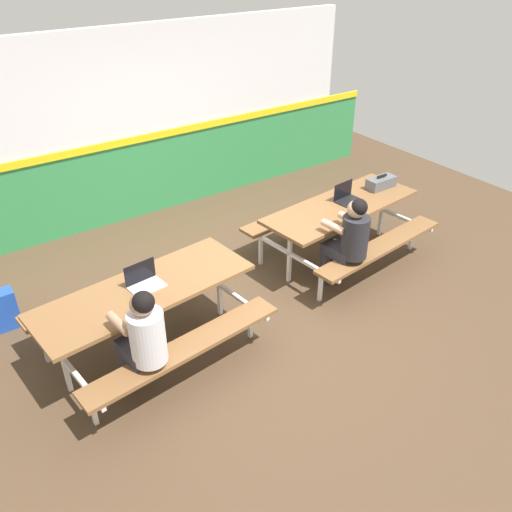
{
  "coord_description": "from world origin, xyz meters",
  "views": [
    {
      "loc": [
        -2.83,
        -3.94,
        3.61
      ],
      "look_at": [
        0.0,
        0.1,
        0.55
      ],
      "focal_mm": 37.11,
      "sensor_mm": 36.0,
      "label": 1
    }
  ],
  "objects_px": {
    "picnic_table_right": "(341,216)",
    "laptop_dark": "(347,197)",
    "toolbox_grey": "(381,183)",
    "student_nearer": "(143,337)",
    "backpack_dark": "(2,310)",
    "laptop_silver": "(144,282)",
    "picnic_table_left": "(146,302)",
    "student_further": "(349,238)"
  },
  "relations": [
    {
      "from": "backpack_dark",
      "to": "toolbox_grey",
      "type": "bearing_deg",
      "value": -10.81
    },
    {
      "from": "picnic_table_right",
      "to": "toolbox_grey",
      "type": "relative_size",
      "value": 5.4
    },
    {
      "from": "picnic_table_right",
      "to": "laptop_dark",
      "type": "relative_size",
      "value": 6.34
    },
    {
      "from": "student_nearer",
      "to": "laptop_silver",
      "type": "distance_m",
      "value": 0.71
    },
    {
      "from": "student_further",
      "to": "backpack_dark",
      "type": "bearing_deg",
      "value": 155.31
    },
    {
      "from": "picnic_table_left",
      "to": "picnic_table_right",
      "type": "distance_m",
      "value": 2.74
    },
    {
      "from": "picnic_table_left",
      "to": "student_further",
      "type": "bearing_deg",
      "value": -8.95
    },
    {
      "from": "laptop_dark",
      "to": "toolbox_grey",
      "type": "height_order",
      "value": "laptop_dark"
    },
    {
      "from": "student_further",
      "to": "student_nearer",
      "type": "bearing_deg",
      "value": -174.87
    },
    {
      "from": "student_nearer",
      "to": "student_further",
      "type": "relative_size",
      "value": 1.0
    },
    {
      "from": "student_further",
      "to": "backpack_dark",
      "type": "distance_m",
      "value": 3.78
    },
    {
      "from": "student_further",
      "to": "backpack_dark",
      "type": "relative_size",
      "value": 2.74
    },
    {
      "from": "picnic_table_left",
      "to": "picnic_table_right",
      "type": "height_order",
      "value": "same"
    },
    {
      "from": "picnic_table_left",
      "to": "picnic_table_right",
      "type": "bearing_deg",
      "value": 5.18
    },
    {
      "from": "student_nearer",
      "to": "toolbox_grey",
      "type": "height_order",
      "value": "student_nearer"
    },
    {
      "from": "picnic_table_right",
      "to": "laptop_silver",
      "type": "distance_m",
      "value": 2.72
    },
    {
      "from": "student_further",
      "to": "backpack_dark",
      "type": "height_order",
      "value": "student_further"
    },
    {
      "from": "picnic_table_left",
      "to": "backpack_dark",
      "type": "relative_size",
      "value": 4.91
    },
    {
      "from": "student_further",
      "to": "laptop_silver",
      "type": "height_order",
      "value": "student_further"
    },
    {
      "from": "toolbox_grey",
      "to": "picnic_table_right",
      "type": "bearing_deg",
      "value": -174.08
    },
    {
      "from": "picnic_table_left",
      "to": "laptop_silver",
      "type": "xyz_separation_m",
      "value": [
        0.03,
        0.04,
        0.21
      ]
    },
    {
      "from": "picnic_table_right",
      "to": "laptop_silver",
      "type": "bearing_deg",
      "value": -175.62
    },
    {
      "from": "laptop_silver",
      "to": "laptop_dark",
      "type": "bearing_deg",
      "value": 5.2
    },
    {
      "from": "picnic_table_right",
      "to": "laptop_dark",
      "type": "height_order",
      "value": "laptop_dark"
    },
    {
      "from": "student_further",
      "to": "laptop_dark",
      "type": "relative_size",
      "value": 3.54
    },
    {
      "from": "laptop_silver",
      "to": "backpack_dark",
      "type": "distance_m",
      "value": 1.73
    },
    {
      "from": "picnic_table_right",
      "to": "laptop_dark",
      "type": "bearing_deg",
      "value": 21.8
    },
    {
      "from": "student_nearer",
      "to": "student_further",
      "type": "distance_m",
      "value": 2.58
    },
    {
      "from": "picnic_table_right",
      "to": "student_nearer",
      "type": "xyz_separation_m",
      "value": [
        -3.01,
        -0.84,
        0.13
      ]
    },
    {
      "from": "picnic_table_right",
      "to": "backpack_dark",
      "type": "xyz_separation_m",
      "value": [
        -3.85,
        0.96,
        -0.36
      ]
    },
    {
      "from": "laptop_silver",
      "to": "picnic_table_left",
      "type": "bearing_deg",
      "value": -122.21
    },
    {
      "from": "picnic_table_right",
      "to": "student_nearer",
      "type": "relative_size",
      "value": 1.79
    },
    {
      "from": "laptop_dark",
      "to": "toolbox_grey",
      "type": "relative_size",
      "value": 0.85
    },
    {
      "from": "student_nearer",
      "to": "backpack_dark",
      "type": "xyz_separation_m",
      "value": [
        -0.84,
        1.79,
        -0.49
      ]
    },
    {
      "from": "student_nearer",
      "to": "laptop_silver",
      "type": "bearing_deg",
      "value": 63.66
    },
    {
      "from": "laptop_silver",
      "to": "toolbox_grey",
      "type": "xyz_separation_m",
      "value": [
        3.46,
        0.28,
        0.02
      ]
    },
    {
      "from": "picnic_table_left",
      "to": "picnic_table_right",
      "type": "relative_size",
      "value": 1.0
    },
    {
      "from": "picnic_table_right",
      "to": "backpack_dark",
      "type": "bearing_deg",
      "value": 166.04
    },
    {
      "from": "student_nearer",
      "to": "backpack_dark",
      "type": "relative_size",
      "value": 2.74
    },
    {
      "from": "laptop_silver",
      "to": "laptop_dark",
      "type": "distance_m",
      "value": 2.84
    },
    {
      "from": "picnic_table_right",
      "to": "laptop_dark",
      "type": "xyz_separation_m",
      "value": [
        0.13,
        0.05,
        0.21
      ]
    },
    {
      "from": "student_nearer",
      "to": "picnic_table_left",
      "type": "bearing_deg",
      "value": 64.09
    }
  ]
}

